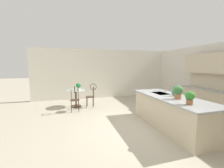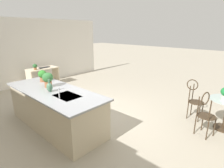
% 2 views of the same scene
% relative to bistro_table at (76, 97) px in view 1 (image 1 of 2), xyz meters
% --- Properties ---
extents(ground_plane, '(40.00, 40.00, 0.00)m').
position_rel_bistro_table_xyz_m(ground_plane, '(2.74, 1.74, -0.45)').
color(ground_plane, '#B2A893').
extents(wall_left_window, '(0.12, 7.80, 2.70)m').
position_rel_bistro_table_xyz_m(wall_left_window, '(-1.52, 1.74, 0.90)').
color(wall_left_window, silver).
rests_on(wall_left_window, ground).
extents(kitchen_island, '(2.80, 1.06, 0.92)m').
position_rel_bistro_table_xyz_m(kitchen_island, '(3.04, 2.59, 0.02)').
color(kitchen_island, beige).
rests_on(kitchen_island, ground).
extents(back_counter_run, '(2.44, 0.64, 1.52)m').
position_rel_bistro_table_xyz_m(back_counter_run, '(2.34, 4.94, 0.05)').
color(back_counter_run, beige).
rests_on(back_counter_run, ground).
extents(upper_cabinet_run, '(2.40, 0.36, 0.76)m').
position_rel_bistro_table_xyz_m(upper_cabinet_run, '(2.34, 4.92, 1.45)').
color(upper_cabinet_run, beige).
rests_on(upper_cabinet_run, back_counter_run).
extents(bistro_table, '(0.80, 0.80, 0.74)m').
position_rel_bistro_table_xyz_m(bistro_table, '(0.00, 0.00, 0.00)').
color(bistro_table, '#3D2D1E').
rests_on(bistro_table, ground).
extents(chair_near_window, '(0.47, 0.52, 1.04)m').
position_rel_bistro_table_xyz_m(chair_near_window, '(0.28, 0.65, 0.13)').
color(chair_near_window, '#3D2D1E').
rests_on(chair_near_window, ground).
extents(chair_by_island, '(0.48, 0.38, 1.04)m').
position_rel_bistro_table_xyz_m(chair_by_island, '(0.76, -0.07, 0.13)').
color(chair_by_island, '#3D2D1E').
rests_on(chair_by_island, ground).
extents(sink_faucet, '(0.02, 0.02, 0.22)m').
position_rel_bistro_table_xyz_m(sink_faucet, '(2.49, 2.77, 0.58)').
color(sink_faucet, '#B2B5BA').
rests_on(sink_faucet, kitchen_island).
extents(potted_plant_on_table, '(0.22, 0.22, 0.31)m').
position_rel_bistro_table_xyz_m(potted_plant_on_table, '(0.06, 0.13, 0.47)').
color(potted_plant_on_table, beige).
rests_on(potted_plant_on_table, bistro_table).
extents(potted_plant_counter_near, '(0.25, 0.25, 0.36)m').
position_rel_bistro_table_xyz_m(potted_plant_counter_near, '(3.34, 2.54, 0.68)').
color(potted_plant_counter_near, '#9E603D').
rests_on(potted_plant_counter_near, kitchen_island).
extents(potted_plant_counter_far, '(0.22, 0.22, 0.31)m').
position_rel_bistro_table_xyz_m(potted_plant_counter_far, '(3.89, 2.40, 0.65)').
color(potted_plant_counter_far, '#9E603D').
rests_on(potted_plant_counter_far, kitchen_island).
extents(vase_on_counter, '(0.13, 0.13, 0.29)m').
position_rel_bistro_table_xyz_m(vase_on_counter, '(2.99, 2.70, 0.58)').
color(vase_on_counter, '#4C7A5B').
rests_on(vase_on_counter, kitchen_island).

